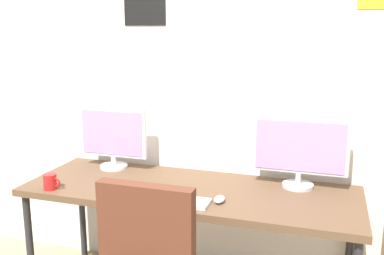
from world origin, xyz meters
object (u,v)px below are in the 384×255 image
monitor_right (300,150)px  keyboard_main (176,201)px  monitor_left (113,137)px  coffee_mug (50,182)px  computer_mouse (219,199)px  desk (189,197)px

monitor_right → keyboard_main: size_ratio=1.51×
monitor_left → keyboard_main: 0.77m
monitor_right → keyboard_main: 0.78m
keyboard_main → coffee_mug: 0.76m
computer_mouse → monitor_left: bearing=155.8°
monitor_right → computer_mouse: size_ratio=5.68×
desk → coffee_mug: coffee_mug is taller
monitor_left → monitor_right: 1.20m
coffee_mug → monitor_right: bearing=19.3°
computer_mouse → coffee_mug: (-0.98, -0.11, 0.03)m
monitor_left → keyboard_main: size_ratio=1.29×
desk → monitor_right: monitor_right is taller
monitor_left → monitor_right: monitor_right is taller
monitor_right → monitor_left: bearing=-180.0°
computer_mouse → coffee_mug: coffee_mug is taller
keyboard_main → computer_mouse: size_ratio=3.77×
desk → monitor_left: bearing=160.5°
monitor_left → coffee_mug: (-0.16, -0.47, -0.17)m
desk → monitor_right: (0.60, 0.21, 0.28)m
monitor_left → coffee_mug: monitor_left is taller
monitor_right → computer_mouse: (-0.38, -0.37, -0.21)m
monitor_left → coffee_mug: bearing=-108.3°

